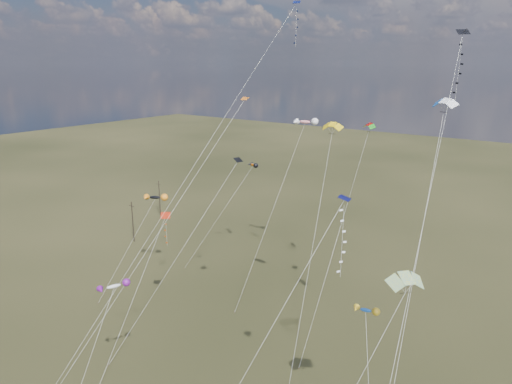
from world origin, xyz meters
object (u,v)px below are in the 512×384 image
Objects in this scene: utility_pole_near at (133,221)px; utility_pole_far at (159,198)px; diamond_black_high at (453,95)px; parafoil_yellow at (332,126)px; novelty_black_orange at (155,198)px.

utility_pole_far is (-8.00, 14.00, 0.00)m from utility_pole_near.
diamond_black_high is at bearing -11.25° from utility_pole_near.
parafoil_yellow is (52.40, -20.43, 22.33)m from utility_pole_far.
utility_pole_near is 0.29× the size of parafoil_yellow.
utility_pole_near is 16.12m from utility_pole_far.
diamond_black_high is (65.92, -25.52, 26.52)m from utility_pole_far.
novelty_black_orange is at bearing -176.07° from parafoil_yellow.
novelty_black_orange is (24.45, -22.35, 9.62)m from utility_pole_far.
parafoil_yellow is (-13.53, 5.09, -4.19)m from diamond_black_high.
utility_pole_near is at bearing 171.76° from parafoil_yellow.
parafoil_yellow reaches higher than novelty_black_orange.
parafoil_yellow is (44.40, -6.43, 22.33)m from utility_pole_near.
utility_pole_far is 0.29× the size of parafoil_yellow.
utility_pole_near is 64.74m from diamond_black_high.
novelty_black_orange reaches higher than utility_pole_near.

